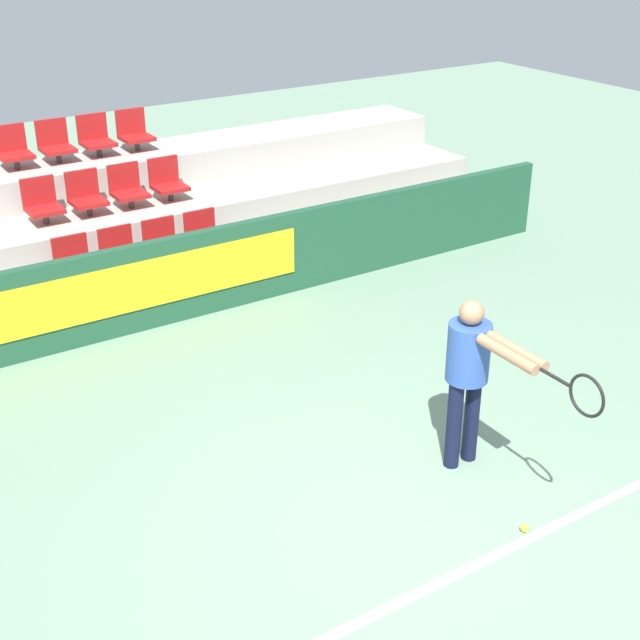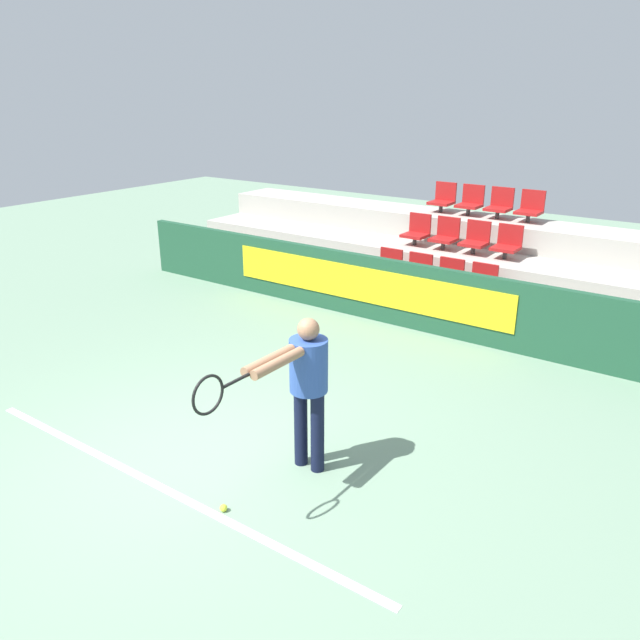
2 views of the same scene
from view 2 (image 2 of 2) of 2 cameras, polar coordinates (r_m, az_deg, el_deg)
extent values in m
plane|color=gray|center=(6.45, -10.78, -12.31)|extent=(30.00, 30.00, 0.00)
cube|color=white|center=(6.14, -14.61, -14.42)|extent=(5.06, 0.08, 0.01)
cube|color=#1E4C33|center=(9.50, 8.37, 2.19)|extent=(11.12, 0.12, 1.01)
cube|color=yellow|center=(9.82, 3.79, 3.29)|extent=(4.94, 0.02, 0.56)
cube|color=#ADA89E|center=(10.09, 9.80, 1.45)|extent=(10.72, 1.00, 0.43)
cube|color=#ADA89E|center=(10.90, 12.18, 3.90)|extent=(10.72, 1.00, 0.85)
cube|color=#ADA89E|center=(11.74, 14.24, 6.00)|extent=(10.72, 1.00, 1.28)
cylinder|color=#333333|center=(10.40, 6.00, 3.88)|extent=(0.07, 0.07, 0.15)
cube|color=#A31919|center=(10.37, 6.02, 4.40)|extent=(0.41, 0.40, 0.05)
cube|color=#A31919|center=(10.47, 6.55, 5.63)|extent=(0.41, 0.04, 0.33)
cylinder|color=#333333|center=(10.16, 8.65, 3.35)|extent=(0.07, 0.07, 0.15)
cube|color=#A31919|center=(10.13, 8.68, 3.88)|extent=(0.41, 0.40, 0.05)
cube|color=#A31919|center=(10.23, 9.20, 5.15)|extent=(0.41, 0.04, 0.33)
cylinder|color=#333333|center=(9.94, 11.42, 2.79)|extent=(0.07, 0.07, 0.15)
cube|color=#A31919|center=(9.91, 11.46, 3.34)|extent=(0.41, 0.40, 0.05)
cube|color=#A31919|center=(10.02, 11.97, 4.63)|extent=(0.41, 0.04, 0.33)
cylinder|color=#333333|center=(9.75, 14.31, 2.20)|extent=(0.07, 0.07, 0.15)
cube|color=#A31919|center=(9.72, 14.36, 2.76)|extent=(0.41, 0.40, 0.05)
cube|color=#A31919|center=(9.83, 14.85, 4.08)|extent=(0.41, 0.04, 0.33)
cylinder|color=#333333|center=(11.14, 8.65, 7.16)|extent=(0.07, 0.07, 0.15)
cube|color=#A31919|center=(11.12, 8.67, 7.65)|extent=(0.41, 0.40, 0.05)
cube|color=#A31919|center=(11.24, 9.15, 8.77)|extent=(0.41, 0.04, 0.33)
cylinder|color=#333333|center=(10.92, 11.18, 6.73)|extent=(0.07, 0.07, 0.15)
cube|color=#A31919|center=(10.90, 11.22, 7.23)|extent=(0.41, 0.40, 0.05)
cube|color=#A31919|center=(11.02, 11.68, 8.37)|extent=(0.41, 0.04, 0.33)
cylinder|color=#333333|center=(10.72, 13.82, 6.27)|extent=(0.07, 0.07, 0.15)
cube|color=#A31919|center=(10.70, 13.86, 6.78)|extent=(0.41, 0.40, 0.05)
cube|color=#A31919|center=(10.82, 14.31, 7.94)|extent=(0.41, 0.04, 0.33)
cylinder|color=#333333|center=(10.54, 16.54, 5.78)|extent=(0.07, 0.07, 0.15)
cube|color=#A31919|center=(10.52, 16.59, 6.29)|extent=(0.41, 0.40, 0.05)
cube|color=#A31919|center=(10.64, 17.03, 7.48)|extent=(0.41, 0.04, 0.33)
cylinder|color=#333333|center=(11.94, 10.98, 10.00)|extent=(0.07, 0.07, 0.15)
cube|color=#A31919|center=(11.93, 11.01, 10.47)|extent=(0.41, 0.40, 0.05)
cube|color=#A31919|center=(12.06, 11.45, 11.47)|extent=(0.41, 0.04, 0.33)
cylinder|color=#333333|center=(11.73, 13.40, 9.64)|extent=(0.07, 0.07, 0.15)
cube|color=#A31919|center=(11.72, 13.44, 10.11)|extent=(0.41, 0.40, 0.05)
cube|color=#A31919|center=(11.85, 13.86, 11.14)|extent=(0.41, 0.04, 0.33)
cylinder|color=#333333|center=(11.55, 15.90, 9.25)|extent=(0.07, 0.07, 0.15)
cube|color=#A31919|center=(11.53, 15.95, 9.73)|extent=(0.41, 0.40, 0.05)
cube|color=#A31919|center=(11.67, 16.35, 10.77)|extent=(0.41, 0.04, 0.33)
cylinder|color=#333333|center=(11.38, 18.47, 8.83)|extent=(0.07, 0.07, 0.15)
cube|color=#A31919|center=(11.36, 18.53, 9.31)|extent=(0.41, 0.40, 0.05)
cube|color=#A31919|center=(11.50, 18.91, 10.37)|extent=(0.41, 0.04, 0.33)
cylinder|color=black|center=(6.06, -1.77, -9.66)|extent=(0.13, 0.13, 0.82)
cylinder|color=black|center=(5.96, -0.24, -10.21)|extent=(0.13, 0.13, 0.82)
cylinder|color=#2D4C99|center=(5.70, -1.05, -4.17)|extent=(0.36, 0.36, 0.51)
sphere|color=#9E7051|center=(5.56, -1.07, -0.84)|extent=(0.20, 0.20, 0.20)
cylinder|color=#9E7051|center=(5.30, -4.68, -3.68)|extent=(0.10, 0.61, 0.09)
cylinder|color=#9E7051|center=(5.24, -3.86, -3.94)|extent=(0.10, 0.61, 0.09)
cylinder|color=black|center=(4.97, -7.70, -5.53)|extent=(0.03, 0.30, 0.03)
torus|color=black|center=(4.78, -10.20, -6.76)|extent=(0.03, 0.32, 0.32)
sphere|color=#CCDB33|center=(5.71, -8.81, -16.62)|extent=(0.07, 0.07, 0.07)
camera|label=1|loc=(7.67, -62.99, 17.76)|focal=50.00mm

